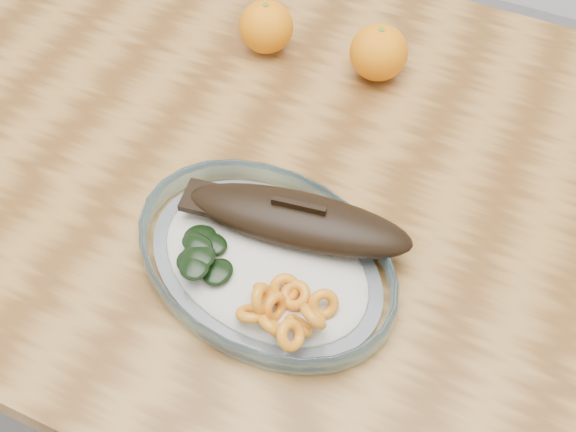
# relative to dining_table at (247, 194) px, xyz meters

# --- Properties ---
(ground) EXTENTS (3.00, 3.00, 0.00)m
(ground) POSITION_rel_dining_table_xyz_m (0.00, 0.00, -0.65)
(ground) COLOR slate
(ground) RESTS_ON ground
(dining_table) EXTENTS (1.20, 0.80, 0.75)m
(dining_table) POSITION_rel_dining_table_xyz_m (0.00, 0.00, 0.00)
(dining_table) COLOR brown
(dining_table) RESTS_ON ground
(plated_meal) EXTENTS (0.67, 0.67, 0.08)m
(plated_meal) POSITION_rel_dining_table_xyz_m (0.10, -0.15, 0.12)
(plated_meal) COLOR white
(plated_meal) RESTS_ON dining_table
(orange_left) EXTENTS (0.07, 0.07, 0.07)m
(orange_left) POSITION_rel_dining_table_xyz_m (-0.05, 0.18, 0.14)
(orange_left) COLOR orange
(orange_left) RESTS_ON dining_table
(orange_right) EXTENTS (0.08, 0.08, 0.08)m
(orange_right) POSITION_rel_dining_table_xyz_m (0.11, 0.19, 0.14)
(orange_right) COLOR orange
(orange_right) RESTS_ON dining_table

